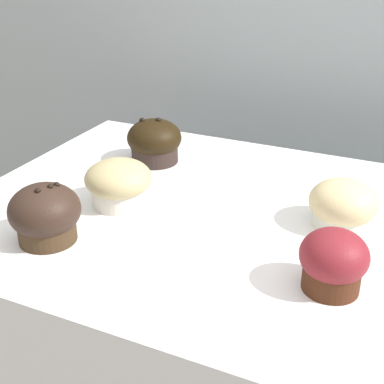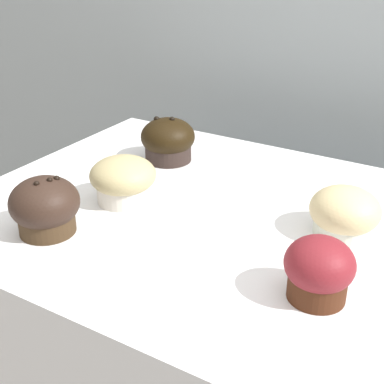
{
  "view_description": "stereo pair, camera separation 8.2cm",
  "coord_description": "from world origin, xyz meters",
  "px_view_note": "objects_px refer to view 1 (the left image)",
  "views": [
    {
      "loc": [
        0.19,
        -0.71,
        1.35
      ],
      "look_at": [
        -0.12,
        -0.03,
        0.99
      ],
      "focal_mm": 50.0,
      "sensor_mm": 36.0,
      "label": 1
    },
    {
      "loc": [
        0.27,
        -0.67,
        1.35
      ],
      "look_at": [
        -0.12,
        -0.03,
        0.99
      ],
      "focal_mm": 50.0,
      "sensor_mm": 36.0,
      "label": 2
    }
  ],
  "objects_px": {
    "muffin_front_center": "(119,183)",
    "muffin_front_right": "(45,214)",
    "muffin_back_right": "(154,142)",
    "muffin_front_left": "(333,261)",
    "muffin_back_left": "(343,205)"
  },
  "relations": [
    {
      "from": "muffin_front_right",
      "to": "muffin_back_left",
      "type": "bearing_deg",
      "value": 30.28
    },
    {
      "from": "muffin_front_center",
      "to": "muffin_back_right",
      "type": "distance_m",
      "value": 0.19
    },
    {
      "from": "muffin_back_right",
      "to": "muffin_front_right",
      "type": "relative_size",
      "value": 1.02
    },
    {
      "from": "muffin_front_right",
      "to": "muffin_back_right",
      "type": "bearing_deg",
      "value": 89.79
    },
    {
      "from": "muffin_front_left",
      "to": "muffin_front_right",
      "type": "xyz_separation_m",
      "value": [
        -0.4,
        -0.05,
        0.0
      ]
    },
    {
      "from": "muffin_back_right",
      "to": "muffin_front_left",
      "type": "distance_m",
      "value": 0.48
    },
    {
      "from": "muffin_back_right",
      "to": "muffin_front_left",
      "type": "relative_size",
      "value": 1.22
    },
    {
      "from": "muffin_front_center",
      "to": "muffin_front_left",
      "type": "height_order",
      "value": "muffin_front_left"
    },
    {
      "from": "muffin_back_right",
      "to": "muffin_front_left",
      "type": "height_order",
      "value": "muffin_back_right"
    },
    {
      "from": "muffin_back_left",
      "to": "muffin_front_right",
      "type": "bearing_deg",
      "value": -149.72
    },
    {
      "from": "muffin_front_left",
      "to": "muffin_front_right",
      "type": "distance_m",
      "value": 0.4
    },
    {
      "from": "muffin_front_center",
      "to": "muffin_back_right",
      "type": "relative_size",
      "value": 1.04
    },
    {
      "from": "muffin_front_center",
      "to": "muffin_front_right",
      "type": "relative_size",
      "value": 1.06
    },
    {
      "from": "muffin_front_left",
      "to": "muffin_back_right",
      "type": "bearing_deg",
      "value": 145.38
    },
    {
      "from": "muffin_front_left",
      "to": "muffin_front_right",
      "type": "height_order",
      "value": "muffin_front_right"
    }
  ]
}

